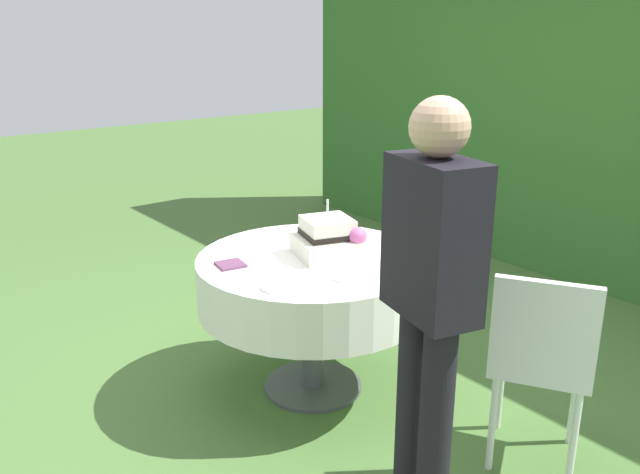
{
  "coord_description": "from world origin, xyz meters",
  "views": [
    {
      "loc": [
        2.38,
        -1.85,
        1.8
      ],
      "look_at": [
        0.01,
        0.04,
        0.83
      ],
      "focal_mm": 36.42,
      "sensor_mm": 36.0,
      "label": 1
    }
  ],
  "objects_px": {
    "garden_chair": "(541,353)",
    "standing_person": "(430,293)",
    "cake_table": "(313,282)",
    "serving_plate_near": "(278,287)",
    "serving_plate_left": "(253,245)",
    "serving_plate_far": "(345,278)",
    "napkin_stack": "(231,264)",
    "wedding_cake": "(329,239)"
  },
  "relations": [
    {
      "from": "cake_table",
      "to": "serving_plate_left",
      "type": "bearing_deg",
      "value": -156.54
    },
    {
      "from": "napkin_stack",
      "to": "standing_person",
      "type": "relative_size",
      "value": 0.08
    },
    {
      "from": "serving_plate_far",
      "to": "napkin_stack",
      "type": "xyz_separation_m",
      "value": [
        -0.47,
        -0.31,
        0.0
      ]
    },
    {
      "from": "standing_person",
      "to": "cake_table",
      "type": "bearing_deg",
      "value": 165.5
    },
    {
      "from": "cake_table",
      "to": "serving_plate_far",
      "type": "xyz_separation_m",
      "value": [
        0.33,
        -0.07,
        0.14
      ]
    },
    {
      "from": "cake_table",
      "to": "serving_plate_near",
      "type": "relative_size",
      "value": 7.69
    },
    {
      "from": "wedding_cake",
      "to": "napkin_stack",
      "type": "distance_m",
      "value": 0.5
    },
    {
      "from": "napkin_stack",
      "to": "serving_plate_left",
      "type": "bearing_deg",
      "value": 126.68
    },
    {
      "from": "cake_table",
      "to": "wedding_cake",
      "type": "height_order",
      "value": "wedding_cake"
    },
    {
      "from": "serving_plate_near",
      "to": "standing_person",
      "type": "bearing_deg",
      "value": 8.19
    },
    {
      "from": "wedding_cake",
      "to": "cake_table",
      "type": "bearing_deg",
      "value": -115.53
    },
    {
      "from": "serving_plate_left",
      "to": "garden_chair",
      "type": "bearing_deg",
      "value": 18.46
    },
    {
      "from": "serving_plate_far",
      "to": "serving_plate_left",
      "type": "xyz_separation_m",
      "value": [
        -0.65,
        -0.07,
        0.0
      ]
    },
    {
      "from": "cake_table",
      "to": "serving_plate_near",
      "type": "height_order",
      "value": "serving_plate_near"
    },
    {
      "from": "wedding_cake",
      "to": "napkin_stack",
      "type": "height_order",
      "value": "wedding_cake"
    },
    {
      "from": "serving_plate_near",
      "to": "cake_table",
      "type": "bearing_deg",
      "value": 121.69
    },
    {
      "from": "wedding_cake",
      "to": "serving_plate_far",
      "type": "bearing_deg",
      "value": -25.88
    },
    {
      "from": "serving_plate_far",
      "to": "serving_plate_left",
      "type": "relative_size",
      "value": 0.84
    },
    {
      "from": "garden_chair",
      "to": "standing_person",
      "type": "xyz_separation_m",
      "value": [
        -0.1,
        -0.59,
        0.39
      ]
    },
    {
      "from": "napkin_stack",
      "to": "garden_chair",
      "type": "distance_m",
      "value": 1.44
    },
    {
      "from": "serving_plate_left",
      "to": "napkin_stack",
      "type": "relative_size",
      "value": 1.1
    },
    {
      "from": "serving_plate_near",
      "to": "napkin_stack",
      "type": "bearing_deg",
      "value": -177.91
    },
    {
      "from": "serving_plate_left",
      "to": "napkin_stack",
      "type": "height_order",
      "value": "same"
    },
    {
      "from": "serving_plate_near",
      "to": "serving_plate_left",
      "type": "bearing_deg",
      "value": 157.67
    },
    {
      "from": "serving_plate_far",
      "to": "garden_chair",
      "type": "height_order",
      "value": "garden_chair"
    },
    {
      "from": "napkin_stack",
      "to": "serving_plate_near",
      "type": "bearing_deg",
      "value": 2.09
    },
    {
      "from": "wedding_cake",
      "to": "serving_plate_left",
      "type": "relative_size",
      "value": 2.72
    },
    {
      "from": "garden_chair",
      "to": "standing_person",
      "type": "height_order",
      "value": "standing_person"
    },
    {
      "from": "garden_chair",
      "to": "standing_person",
      "type": "relative_size",
      "value": 0.56
    },
    {
      "from": "cake_table",
      "to": "wedding_cake",
      "type": "relative_size",
      "value": 3.07
    },
    {
      "from": "serving_plate_near",
      "to": "garden_chair",
      "type": "height_order",
      "value": "garden_chair"
    },
    {
      "from": "serving_plate_left",
      "to": "napkin_stack",
      "type": "xyz_separation_m",
      "value": [
        0.18,
        -0.24,
        0.0
      ]
    },
    {
      "from": "serving_plate_near",
      "to": "standing_person",
      "type": "relative_size",
      "value": 0.09
    },
    {
      "from": "cake_table",
      "to": "napkin_stack",
      "type": "relative_size",
      "value": 9.14
    },
    {
      "from": "wedding_cake",
      "to": "serving_plate_near",
      "type": "xyz_separation_m",
      "value": [
        0.19,
        -0.44,
        -0.08
      ]
    },
    {
      "from": "cake_table",
      "to": "standing_person",
      "type": "height_order",
      "value": "standing_person"
    },
    {
      "from": "serving_plate_left",
      "to": "serving_plate_near",
      "type": "bearing_deg",
      "value": -22.33
    },
    {
      "from": "napkin_stack",
      "to": "standing_person",
      "type": "xyz_separation_m",
      "value": [
        1.14,
        0.12,
        0.2
      ]
    },
    {
      "from": "serving_plate_near",
      "to": "napkin_stack",
      "type": "xyz_separation_m",
      "value": [
        -0.37,
        -0.01,
        0.0
      ]
    },
    {
      "from": "standing_person",
      "to": "serving_plate_far",
      "type": "bearing_deg",
      "value": 164.11
    },
    {
      "from": "cake_table",
      "to": "garden_chair",
      "type": "bearing_deg",
      "value": 16.91
    },
    {
      "from": "wedding_cake",
      "to": "garden_chair",
      "type": "height_order",
      "value": "wedding_cake"
    }
  ]
}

